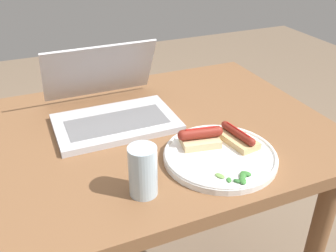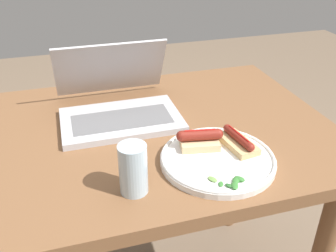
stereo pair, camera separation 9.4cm
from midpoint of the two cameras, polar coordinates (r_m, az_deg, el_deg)
name	(u,v)px [view 1 (the left image)]	position (r m, az deg, el deg)	size (l,w,h in m)	color
desk	(136,164)	(1.10, -7.41, -5.78)	(1.10, 0.75, 0.74)	brown
laptop	(111,107)	(1.10, -11.13, 2.81)	(0.34, 0.32, 0.20)	#B7B7BC
plate	(220,156)	(0.92, 5.04, -4.61)	(0.28, 0.28, 0.02)	white
sausage_toast_left	(200,137)	(0.94, 2.08, -1.81)	(0.12, 0.08, 0.05)	#D6B784
sausage_toast_middle	(237,137)	(0.96, 7.79, -1.77)	(0.07, 0.12, 0.04)	tan
salad_pile	(239,177)	(0.84, 7.66, -7.81)	(0.08, 0.06, 0.01)	#387A33
drinking_glass	(143,171)	(0.79, -7.27, -6.95)	(0.06, 0.06, 0.12)	silver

